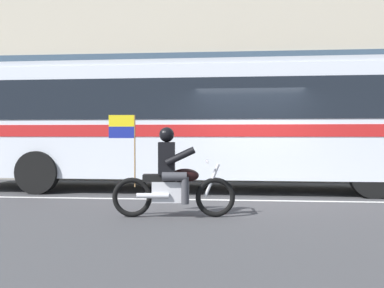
# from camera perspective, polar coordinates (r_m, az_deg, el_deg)

# --- Properties ---
(ground_plane) EXTENTS (60.00, 60.00, 0.00)m
(ground_plane) POSITION_cam_1_polar(r_m,az_deg,el_deg) (10.33, 7.43, -6.78)
(ground_plane) COLOR #3D3D3F
(sidewalk_curb) EXTENTS (28.00, 3.80, 0.15)m
(sidewalk_curb) POSITION_cam_1_polar(r_m,az_deg,el_deg) (15.39, 6.72, -3.87)
(sidewalk_curb) COLOR gray
(sidewalk_curb) RESTS_ON ground_plane
(lane_center_stripe) EXTENTS (26.60, 0.14, 0.01)m
(lane_center_stripe) POSITION_cam_1_polar(r_m,az_deg,el_deg) (9.74, 7.57, -7.24)
(lane_center_stripe) COLOR silver
(lane_center_stripe) RESTS_ON ground_plane
(office_building_facade) EXTENTS (28.00, 0.89, 11.31)m
(office_building_facade) POSITION_cam_1_polar(r_m,az_deg,el_deg) (18.12, 6.57, 14.70)
(office_building_facade) COLOR #B2A893
(office_building_facade) RESTS_ON ground_plane
(transit_bus) EXTENTS (13.51, 2.81, 3.22)m
(transit_bus) POSITION_cam_1_polar(r_m,az_deg,el_deg) (11.44, 2.56, 3.47)
(transit_bus) COLOR silver
(transit_bus) RESTS_ON ground_plane
(motorcycle_with_rider) EXTENTS (2.19, 0.65, 1.78)m
(motorcycle_with_rider) POSITION_cam_1_polar(r_m,az_deg,el_deg) (7.66, -2.58, -4.54)
(motorcycle_with_rider) COLOR black
(motorcycle_with_rider) RESTS_ON ground_plane
(fire_hydrant) EXTENTS (0.22, 0.30, 0.75)m
(fire_hydrant) POSITION_cam_1_polar(r_m,az_deg,el_deg) (14.11, 10.90, -2.53)
(fire_hydrant) COLOR #4C8C3F
(fire_hydrant) RESTS_ON sidewalk_curb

